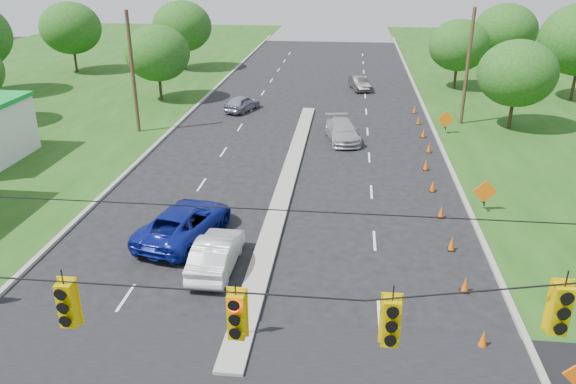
# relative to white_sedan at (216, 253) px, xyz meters

# --- Properties ---
(curb_left) EXTENTS (0.25, 110.00, 0.16)m
(curb_left) POSITION_rel_white_sedan_xyz_m (-8.20, 19.31, -0.75)
(curb_left) COLOR gray
(curb_left) RESTS_ON ground
(curb_right) EXTENTS (0.25, 110.00, 0.16)m
(curb_right) POSITION_rel_white_sedan_xyz_m (12.00, 19.31, -0.75)
(curb_right) COLOR gray
(curb_right) RESTS_ON ground
(median) EXTENTS (1.00, 34.00, 0.18)m
(median) POSITION_rel_white_sedan_xyz_m (1.90, 10.31, -0.75)
(median) COLOR gray
(median) RESTS_ON ground
(median_sign) EXTENTS (0.55, 0.06, 2.05)m
(median_sign) POSITION_rel_white_sedan_xyz_m (1.90, -4.69, 0.71)
(median_sign) COLOR gray
(median_sign) RESTS_ON ground
(signal_span) EXTENTS (25.60, 0.32, 9.00)m
(signal_span) POSITION_rel_white_sedan_xyz_m (1.84, -11.69, 4.22)
(signal_span) COLOR #422D1C
(signal_span) RESTS_ON ground
(utility_pole_far_left) EXTENTS (0.28, 0.28, 9.00)m
(utility_pole_far_left) POSITION_rel_white_sedan_xyz_m (-10.60, 19.31, 3.75)
(utility_pole_far_left) COLOR #422D1C
(utility_pole_far_left) RESTS_ON ground
(utility_pole_far_right) EXTENTS (0.28, 0.28, 9.00)m
(utility_pole_far_right) POSITION_rel_white_sedan_xyz_m (14.40, 24.31, 3.75)
(utility_pole_far_right) COLOR #422D1C
(utility_pole_far_right) RESTS_ON ground
(cone_1) EXTENTS (0.32, 0.32, 0.70)m
(cone_1) POSITION_rel_white_sedan_xyz_m (10.39, -4.19, -0.40)
(cone_1) COLOR #D9530C
(cone_1) RESTS_ON ground
(cone_2) EXTENTS (0.32, 0.32, 0.70)m
(cone_2) POSITION_rel_white_sedan_xyz_m (10.39, -0.69, -0.40)
(cone_2) COLOR #D9530C
(cone_2) RESTS_ON ground
(cone_3) EXTENTS (0.32, 0.32, 0.70)m
(cone_3) POSITION_rel_white_sedan_xyz_m (10.39, 2.81, -0.40)
(cone_3) COLOR #D9530C
(cone_3) RESTS_ON ground
(cone_4) EXTENTS (0.32, 0.32, 0.70)m
(cone_4) POSITION_rel_white_sedan_xyz_m (10.39, 6.31, -0.40)
(cone_4) COLOR #D9530C
(cone_4) RESTS_ON ground
(cone_5) EXTENTS (0.32, 0.32, 0.70)m
(cone_5) POSITION_rel_white_sedan_xyz_m (10.39, 9.81, -0.40)
(cone_5) COLOR #D9530C
(cone_5) RESTS_ON ground
(cone_6) EXTENTS (0.32, 0.32, 0.70)m
(cone_6) POSITION_rel_white_sedan_xyz_m (10.39, 13.31, -0.40)
(cone_6) COLOR #D9530C
(cone_6) RESTS_ON ground
(cone_7) EXTENTS (0.32, 0.32, 0.70)m
(cone_7) POSITION_rel_white_sedan_xyz_m (10.99, 16.81, -0.40)
(cone_7) COLOR #D9530C
(cone_7) RESTS_ON ground
(cone_8) EXTENTS (0.32, 0.32, 0.70)m
(cone_8) POSITION_rel_white_sedan_xyz_m (10.99, 20.31, -0.40)
(cone_8) COLOR #D9530C
(cone_8) RESTS_ON ground
(cone_9) EXTENTS (0.32, 0.32, 0.70)m
(cone_9) POSITION_rel_white_sedan_xyz_m (10.99, 23.81, -0.40)
(cone_9) COLOR #D9530C
(cone_9) RESTS_ON ground
(cone_10) EXTENTS (0.32, 0.32, 0.70)m
(cone_10) POSITION_rel_white_sedan_xyz_m (10.99, 27.31, -0.40)
(cone_10) COLOR #D9530C
(cone_10) RESTS_ON ground
(work_sign_1) EXTENTS (1.27, 0.58, 1.37)m
(work_sign_1) POSITION_rel_white_sedan_xyz_m (12.70, 7.31, 0.34)
(work_sign_1) COLOR black
(work_sign_1) RESTS_ON ground
(work_sign_2) EXTENTS (1.27, 0.58, 1.37)m
(work_sign_2) POSITION_rel_white_sedan_xyz_m (12.70, 21.31, 0.34)
(work_sign_2) COLOR black
(work_sign_2) RESTS_ON ground
(tree_4) EXTENTS (6.72, 6.72, 7.84)m
(tree_4) POSITION_rel_white_sedan_xyz_m (-26.10, 41.31, 4.20)
(tree_4) COLOR black
(tree_4) RESTS_ON ground
(tree_5) EXTENTS (5.88, 5.88, 6.86)m
(tree_5) POSITION_rel_white_sedan_xyz_m (-12.10, 29.31, 3.58)
(tree_5) COLOR black
(tree_5) RESTS_ON ground
(tree_6) EXTENTS (6.72, 6.72, 7.84)m
(tree_6) POSITION_rel_white_sedan_xyz_m (-14.10, 44.31, 4.20)
(tree_6) COLOR black
(tree_6) RESTS_ON ground
(tree_9) EXTENTS (5.88, 5.88, 6.86)m
(tree_9) POSITION_rel_white_sedan_xyz_m (17.90, 23.31, 3.58)
(tree_9) COLOR black
(tree_9) RESTS_ON ground
(tree_11) EXTENTS (6.72, 6.72, 7.84)m
(tree_11) POSITION_rel_white_sedan_xyz_m (21.90, 44.31, 4.20)
(tree_11) COLOR black
(tree_11) RESTS_ON ground
(tree_12) EXTENTS (5.88, 5.88, 6.86)m
(tree_12) POSITION_rel_white_sedan_xyz_m (15.90, 37.31, 3.58)
(tree_12) COLOR black
(tree_12) RESTS_ON ground
(white_sedan) EXTENTS (1.66, 4.60, 1.51)m
(white_sedan) POSITION_rel_white_sedan_xyz_m (0.00, 0.00, 0.00)
(white_sedan) COLOR white
(white_sedan) RESTS_ON ground
(blue_pickup) EXTENTS (4.05, 6.44, 1.66)m
(blue_pickup) POSITION_rel_white_sedan_xyz_m (-2.14, 2.59, 0.08)
(blue_pickup) COLOR navy
(blue_pickup) RESTS_ON ground
(silver_car_far) EXTENTS (3.06, 5.43, 1.49)m
(silver_car_far) POSITION_rel_white_sedan_xyz_m (4.98, 18.86, -0.01)
(silver_car_far) COLOR #A09FA1
(silver_car_far) RESTS_ON ground
(silver_car_oncoming) EXTENTS (2.96, 4.36, 1.38)m
(silver_car_oncoming) POSITION_rel_white_sedan_xyz_m (-3.87, 26.38, -0.06)
(silver_car_oncoming) COLOR gray
(silver_car_oncoming) RESTS_ON ground
(dark_car_receding) EXTENTS (2.32, 4.34, 1.36)m
(dark_car_receding) POSITION_rel_white_sedan_xyz_m (6.31, 35.84, -0.07)
(dark_car_receding) COLOR #2E2B2B
(dark_car_receding) RESTS_ON ground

